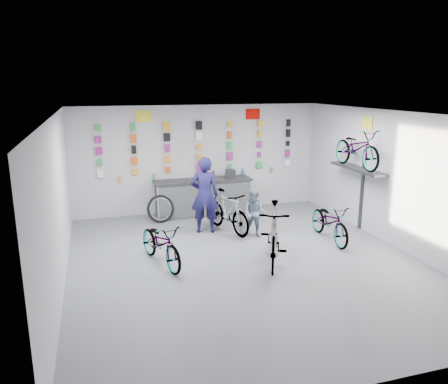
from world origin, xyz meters
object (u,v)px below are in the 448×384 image
object	(u,v)px
counter	(203,197)
customer	(254,213)
bike_left	(161,243)
bike_center	(274,234)
clerk	(205,195)
bike_right	(330,221)
bike_service	(228,211)

from	to	relation	value
counter	customer	world-z (taller)	customer
bike_left	customer	size ratio (longest dim) A/B	1.48
counter	bike_center	size ratio (longest dim) A/B	1.33
bike_center	clerk	distance (m)	2.43
bike_center	bike_right	xyz separation A→B (m)	(1.77, 0.83, -0.15)
counter	bike_service	size ratio (longest dim) A/B	1.57
bike_right	customer	size ratio (longest dim) A/B	1.50
bike_center	customer	world-z (taller)	bike_center
bike_left	clerk	distance (m)	2.20
bike_service	clerk	bearing A→B (deg)	147.96
clerk	bike_center	bearing A→B (deg)	126.06
bike_service	counter	bearing A→B (deg)	80.35
bike_right	customer	distance (m)	1.76
bike_left	bike_center	xyz separation A→B (m)	(2.20, -0.56, 0.16)
counter	clerk	bearing A→B (deg)	-102.52
bike_center	clerk	world-z (taller)	clerk
clerk	customer	size ratio (longest dim) A/B	1.62
bike_center	bike_right	bearing A→B (deg)	49.02
bike_right	bike_service	xyz separation A→B (m)	(-2.09, 1.27, 0.06)
bike_center	customer	bearing A→B (deg)	107.54
bike_left	bike_center	distance (m)	2.28
bike_right	clerk	size ratio (longest dim) A/B	0.92
bike_left	bike_right	distance (m)	3.98
customer	clerk	bearing A→B (deg)	-179.50
clerk	customer	xyz separation A→B (m)	(1.04, -0.68, -0.36)
bike_center	bike_service	xyz separation A→B (m)	(-0.32, 2.10, -0.09)
bike_service	clerk	xyz separation A→B (m)	(-0.54, 0.14, 0.42)
bike_left	clerk	size ratio (longest dim) A/B	0.92
counter	bike_service	xyz separation A→B (m)	(0.22, -1.61, 0.03)
counter	bike_left	world-z (taller)	counter
bike_left	customer	world-z (taller)	customer
bike_left	clerk	xyz separation A→B (m)	(1.34, 1.68, 0.49)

